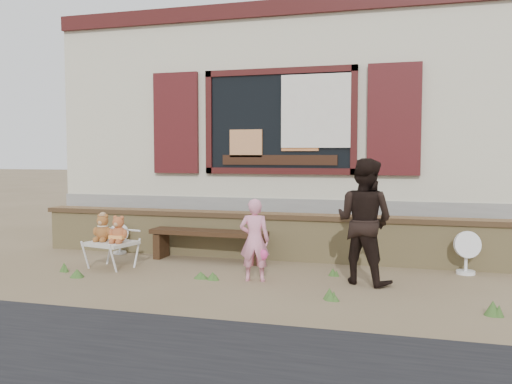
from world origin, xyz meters
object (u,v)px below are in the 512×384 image
(teddy_bear_right, at_px, (119,229))
(adult, at_px, (364,221))
(folding_chair, at_px, (111,244))
(bench, at_px, (208,238))
(teddy_bear_left, at_px, (103,227))
(child, at_px, (255,240))

(teddy_bear_right, bearing_deg, adult, 14.63)
(folding_chair, bearing_deg, adult, 14.02)
(teddy_bear_right, bearing_deg, folding_chair, -180.00)
(bench, relative_size, teddy_bear_right, 4.70)
(bench, bearing_deg, teddy_bear_left, -145.03)
(folding_chair, xyz_separation_m, teddy_bear_right, (0.14, -0.03, 0.22))
(teddy_bear_right, bearing_deg, child, 8.10)
(folding_chair, height_order, teddy_bear_right, teddy_bear_right)
(teddy_bear_left, xyz_separation_m, teddy_bear_right, (0.27, -0.06, -0.00))
(bench, bearing_deg, adult, -17.13)
(bench, bearing_deg, teddy_bear_right, -135.85)
(folding_chair, height_order, child, child)
(folding_chair, distance_m, teddy_bear_right, 0.26)
(teddy_bear_left, xyz_separation_m, adult, (3.46, 0.04, 0.20))
(teddy_bear_right, height_order, child, child)
(child, bearing_deg, folding_chair, -13.03)
(bench, height_order, child, child)
(folding_chair, relative_size, adult, 0.46)
(bench, relative_size, child, 1.73)
(teddy_bear_right, bearing_deg, teddy_bear_left, 180.00)
(teddy_bear_left, xyz_separation_m, child, (2.19, -0.22, -0.05))
(adult, bearing_deg, child, 34.60)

